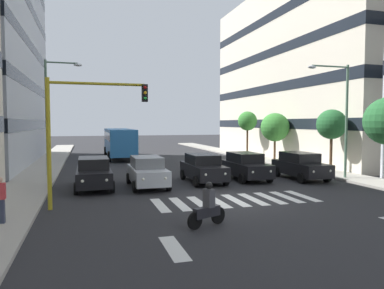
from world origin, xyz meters
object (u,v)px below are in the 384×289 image
at_px(car_2, 203,168).
at_px(street_lamp_right, 52,107).
at_px(car_3, 147,171).
at_px(street_lamp_left, 340,109).
at_px(bus_behind_traffic, 119,140).
at_px(street_tree_3, 247,121).
at_px(pedestrian_waiting, 0,199).
at_px(car_0, 300,166).
at_px(motorcycle_with_rider, 208,208).
at_px(traffic_light_gantry, 79,122).
at_px(car_4, 94,173).
at_px(street_tree_1, 332,125).
at_px(street_tree_2, 275,127).
at_px(car_1, 246,166).

height_order(car_2, street_lamp_right, street_lamp_right).
distance_m(car_3, street_lamp_left, 12.67).
distance_m(bus_behind_traffic, street_tree_3, 13.55).
distance_m(car_3, pedestrian_waiting, 8.96).
xyz_separation_m(car_0, motorcycle_with_rider, (9.22, 8.43, -0.24)).
relative_size(traffic_light_gantry, street_lamp_right, 0.72).
bearing_deg(car_3, bus_behind_traffic, -90.00).
height_order(street_tree_3, pedestrian_waiting, street_tree_3).
relative_size(car_4, traffic_light_gantry, 0.81).
relative_size(car_2, street_tree_1, 1.00).
relative_size(car_3, street_tree_1, 1.00).
xyz_separation_m(street_lamp_left, street_tree_2, (-1.26, -10.40, -1.29)).
distance_m(street_tree_3, pedestrian_waiting, 28.67).
bearing_deg(bus_behind_traffic, street_tree_2, 147.98).
bearing_deg(street_lamp_right, street_tree_1, 168.03).
height_order(motorcycle_with_rider, traffic_light_gantry, traffic_light_gantry).
height_order(car_1, street_tree_3, street_tree_3).
bearing_deg(street_tree_2, car_0, 70.12).
bearing_deg(street_lamp_right, street_tree_3, -153.76).
xyz_separation_m(car_0, traffic_light_gantry, (13.56, 4.28, 2.81)).
height_order(street_tree_1, street_tree_2, street_tree_1).
relative_size(bus_behind_traffic, street_tree_2, 2.39).
relative_size(car_0, street_tree_2, 1.01).
height_order(bus_behind_traffic, street_tree_3, street_tree_3).
xyz_separation_m(bus_behind_traffic, street_lamp_left, (-12.09, 18.75, 2.66)).
relative_size(car_4, bus_behind_traffic, 0.42).
height_order(car_3, traffic_light_gantry, traffic_light_gantry).
distance_m(car_2, bus_behind_traffic, 17.48).
height_order(car_2, car_3, same).
xyz_separation_m(street_lamp_right, street_tree_1, (-18.84, 4.00, -1.21)).
height_order(bus_behind_traffic, traffic_light_gantry, traffic_light_gantry).
height_order(car_0, motorcycle_with_rider, car_0).
relative_size(car_0, motorcycle_with_rider, 2.78).
relative_size(car_0, street_lamp_left, 0.62).
bearing_deg(car_1, bus_behind_traffic, -69.00).
bearing_deg(motorcycle_with_rider, pedestrian_waiting, -15.43).
relative_size(street_lamp_left, street_tree_2, 1.62).
bearing_deg(street_lamp_right, traffic_light_gantry, 100.78).
bearing_deg(pedestrian_waiting, car_4, -115.90).
bearing_deg(pedestrian_waiting, car_3, -133.80).
bearing_deg(traffic_light_gantry, car_3, -130.32).
bearing_deg(car_0, bus_behind_traffic, -60.64).
height_order(bus_behind_traffic, street_lamp_left, street_lamp_left).
height_order(car_3, street_tree_1, street_tree_1).
relative_size(car_3, bus_behind_traffic, 0.42).
height_order(motorcycle_with_rider, pedestrian_waiting, pedestrian_waiting).
distance_m(street_tree_1, street_tree_3, 13.11).
xyz_separation_m(street_lamp_left, pedestrian_waiting, (18.29, 5.48, -3.52)).
distance_m(street_lamp_left, street_lamp_right, 18.71).
bearing_deg(street_tree_3, car_4, 41.95).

